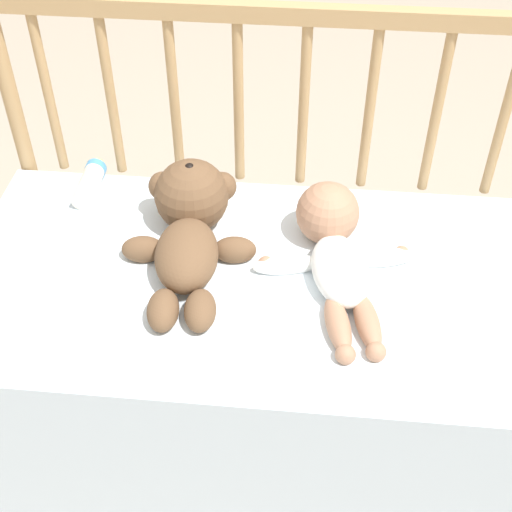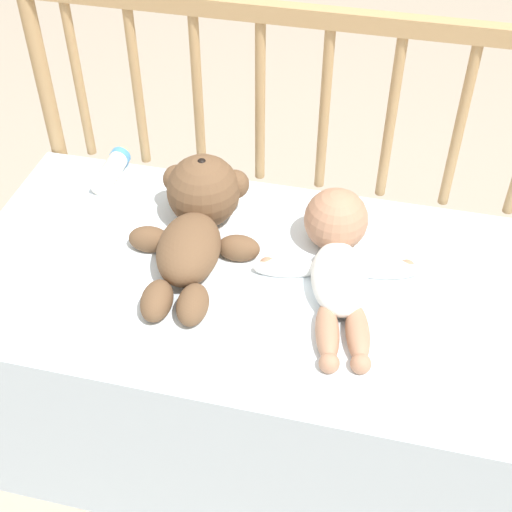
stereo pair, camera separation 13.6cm
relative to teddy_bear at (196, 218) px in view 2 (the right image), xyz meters
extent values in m
plane|color=tan|center=(0.14, -0.08, -0.57)|extent=(12.00, 12.00, 0.00)
cube|color=silver|center=(0.14, -0.08, -0.31)|extent=(1.19, 0.61, 0.50)
cylinder|color=tan|center=(-0.43, 0.25, -0.11)|extent=(0.04, 0.04, 0.92)
cube|color=tan|center=(0.14, 0.25, 0.33)|extent=(1.15, 0.03, 0.04)
cylinder|color=tan|center=(-0.34, 0.25, 0.13)|extent=(0.02, 0.02, 0.38)
cylinder|color=tan|center=(-0.21, 0.25, 0.13)|extent=(0.02, 0.02, 0.38)
cylinder|color=tan|center=(-0.07, 0.25, 0.13)|extent=(0.02, 0.02, 0.38)
cylinder|color=tan|center=(0.07, 0.25, 0.13)|extent=(0.02, 0.02, 0.38)
cylinder|color=tan|center=(0.21, 0.25, 0.13)|extent=(0.02, 0.02, 0.38)
cylinder|color=tan|center=(0.35, 0.25, 0.13)|extent=(0.02, 0.02, 0.38)
cylinder|color=tan|center=(0.49, 0.25, 0.13)|extent=(0.02, 0.02, 0.38)
cube|color=white|center=(0.16, -0.08, -0.06)|extent=(0.83, 0.53, 0.01)
ellipsoid|color=brown|center=(0.01, -0.08, -0.01)|extent=(0.14, 0.20, 0.10)
sphere|color=brown|center=(-0.01, 0.07, 0.01)|extent=(0.15, 0.15, 0.15)
sphere|color=beige|center=(-0.01, 0.07, 0.06)|extent=(0.06, 0.06, 0.06)
sphere|color=black|center=(-0.01, 0.07, 0.08)|extent=(0.02, 0.02, 0.02)
sphere|color=brown|center=(-0.07, 0.10, 0.02)|extent=(0.06, 0.06, 0.06)
sphere|color=brown|center=(0.05, 0.11, 0.02)|extent=(0.06, 0.06, 0.06)
ellipsoid|color=brown|center=(-0.09, -0.04, -0.04)|extent=(0.09, 0.06, 0.05)
ellipsoid|color=brown|center=(0.09, -0.03, -0.04)|extent=(0.09, 0.06, 0.05)
ellipsoid|color=brown|center=(-0.02, -0.21, -0.03)|extent=(0.07, 0.10, 0.06)
ellipsoid|color=brown|center=(0.05, -0.20, -0.03)|extent=(0.07, 0.10, 0.06)
ellipsoid|color=white|center=(0.31, -0.08, -0.03)|extent=(0.15, 0.21, 0.07)
sphere|color=tan|center=(0.28, 0.06, 0.00)|extent=(0.13, 0.13, 0.13)
ellipsoid|color=white|center=(0.20, -0.05, -0.04)|extent=(0.14, 0.07, 0.04)
ellipsoid|color=white|center=(0.39, -0.01, -0.04)|extent=(0.14, 0.07, 0.04)
sphere|color=tan|center=(0.16, -0.06, -0.04)|extent=(0.03, 0.03, 0.03)
sphere|color=tan|center=(0.43, 0.00, -0.04)|extent=(0.03, 0.03, 0.03)
ellipsoid|color=tan|center=(0.30, -0.20, -0.04)|extent=(0.07, 0.14, 0.04)
ellipsoid|color=tan|center=(0.36, -0.19, -0.04)|extent=(0.07, 0.14, 0.04)
sphere|color=tan|center=(0.32, -0.27, -0.04)|extent=(0.04, 0.04, 0.04)
sphere|color=tan|center=(0.37, -0.26, -0.04)|extent=(0.04, 0.04, 0.04)
cylinder|color=#F4E5CC|center=(-0.26, 0.16, -0.04)|extent=(0.04, 0.12, 0.04)
cylinder|color=#4C99D8|center=(-0.26, 0.22, -0.04)|extent=(0.05, 0.02, 0.05)
sphere|color=#EAC67F|center=(-0.26, 0.24, -0.04)|extent=(0.03, 0.03, 0.03)
camera|label=1|loc=(0.24, -1.07, 0.92)|focal=50.00mm
camera|label=2|loc=(0.37, -1.05, 0.92)|focal=50.00mm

